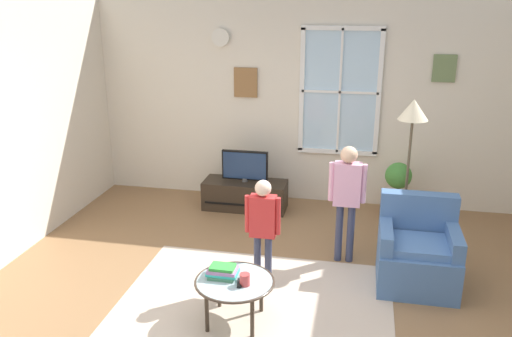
{
  "coord_description": "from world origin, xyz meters",
  "views": [
    {
      "loc": [
        0.77,
        -4.23,
        2.77
      ],
      "look_at": [
        -0.2,
        0.5,
        1.19
      ],
      "focal_mm": 37.38,
      "sensor_mm": 36.0,
      "label": 1
    }
  ],
  "objects_px": {
    "remote_near_books": "(240,283)",
    "potted_plant_by_window": "(397,190)",
    "armchair": "(417,254)",
    "person_pink_shirt": "(347,191)",
    "book_stack": "(223,271)",
    "television": "(245,166)",
    "coffee_table": "(235,283)",
    "cup": "(245,280)",
    "person_red_shirt": "(263,222)",
    "tv_stand": "(245,195)",
    "floor_lamp": "(412,125)"
  },
  "relations": [
    {
      "from": "cup",
      "to": "potted_plant_by_window",
      "type": "bearing_deg",
      "value": 63.23
    },
    {
      "from": "armchair",
      "to": "cup",
      "type": "bearing_deg",
      "value": -145.08
    },
    {
      "from": "armchair",
      "to": "remote_near_books",
      "type": "height_order",
      "value": "armchair"
    },
    {
      "from": "armchair",
      "to": "person_red_shirt",
      "type": "distance_m",
      "value": 1.59
    },
    {
      "from": "cup",
      "to": "potted_plant_by_window",
      "type": "relative_size",
      "value": 0.14
    },
    {
      "from": "person_red_shirt",
      "to": "coffee_table",
      "type": "bearing_deg",
      "value": -103.06
    },
    {
      "from": "tv_stand",
      "to": "person_pink_shirt",
      "type": "bearing_deg",
      "value": -42.01
    },
    {
      "from": "armchair",
      "to": "remote_near_books",
      "type": "xyz_separation_m",
      "value": [
        -1.56,
        -1.05,
        0.09
      ]
    },
    {
      "from": "armchair",
      "to": "remote_near_books",
      "type": "distance_m",
      "value": 1.89
    },
    {
      "from": "television",
      "to": "floor_lamp",
      "type": "relative_size",
      "value": 0.36
    },
    {
      "from": "tv_stand",
      "to": "potted_plant_by_window",
      "type": "distance_m",
      "value": 2.0
    },
    {
      "from": "tv_stand",
      "to": "remote_near_books",
      "type": "height_order",
      "value": "remote_near_books"
    },
    {
      "from": "person_red_shirt",
      "to": "potted_plant_by_window",
      "type": "distance_m",
      "value": 2.55
    },
    {
      "from": "cup",
      "to": "person_pink_shirt",
      "type": "bearing_deg",
      "value": 60.56
    },
    {
      "from": "potted_plant_by_window",
      "to": "floor_lamp",
      "type": "distance_m",
      "value": 1.44
    },
    {
      "from": "book_stack",
      "to": "person_red_shirt",
      "type": "height_order",
      "value": "person_red_shirt"
    },
    {
      "from": "armchair",
      "to": "person_pink_shirt",
      "type": "bearing_deg",
      "value": 155.15
    },
    {
      "from": "coffee_table",
      "to": "cup",
      "type": "height_order",
      "value": "cup"
    },
    {
      "from": "television",
      "to": "coffee_table",
      "type": "bearing_deg",
      "value": -79.27
    },
    {
      "from": "remote_near_books",
      "to": "potted_plant_by_window",
      "type": "bearing_deg",
      "value": 62.4
    },
    {
      "from": "remote_near_books",
      "to": "floor_lamp",
      "type": "distance_m",
      "value": 2.54
    },
    {
      "from": "tv_stand",
      "to": "television",
      "type": "relative_size",
      "value": 1.8
    },
    {
      "from": "television",
      "to": "person_red_shirt",
      "type": "bearing_deg",
      "value": -72.57
    },
    {
      "from": "remote_near_books",
      "to": "potted_plant_by_window",
      "type": "xyz_separation_m",
      "value": [
        1.44,
        2.76,
        -0.05
      ]
    },
    {
      "from": "tv_stand",
      "to": "coffee_table",
      "type": "xyz_separation_m",
      "value": [
        0.49,
        -2.58,
        0.19
      ]
    },
    {
      "from": "floor_lamp",
      "to": "potted_plant_by_window",
      "type": "bearing_deg",
      "value": 91.34
    },
    {
      "from": "coffee_table",
      "to": "armchair",
      "type": "bearing_deg",
      "value": 31.9
    },
    {
      "from": "tv_stand",
      "to": "person_pink_shirt",
      "type": "height_order",
      "value": "person_pink_shirt"
    },
    {
      "from": "armchair",
      "to": "remote_near_books",
      "type": "relative_size",
      "value": 6.21
    },
    {
      "from": "person_pink_shirt",
      "to": "coffee_table",
      "type": "bearing_deg",
      "value": -123.49
    },
    {
      "from": "book_stack",
      "to": "floor_lamp",
      "type": "distance_m",
      "value": 2.57
    },
    {
      "from": "floor_lamp",
      "to": "person_red_shirt",
      "type": "bearing_deg",
      "value": -139.68
    },
    {
      "from": "book_stack",
      "to": "television",
      "type": "bearing_deg",
      "value": 98.32
    },
    {
      "from": "armchair",
      "to": "person_pink_shirt",
      "type": "relative_size",
      "value": 0.67
    },
    {
      "from": "cup",
      "to": "remote_near_books",
      "type": "distance_m",
      "value": 0.06
    },
    {
      "from": "remote_near_books",
      "to": "potted_plant_by_window",
      "type": "height_order",
      "value": "potted_plant_by_window"
    },
    {
      "from": "armchair",
      "to": "person_red_shirt",
      "type": "xyz_separation_m",
      "value": [
        -1.48,
        -0.42,
        0.39
      ]
    },
    {
      "from": "coffee_table",
      "to": "potted_plant_by_window",
      "type": "bearing_deg",
      "value": 61.12
    },
    {
      "from": "tv_stand",
      "to": "potted_plant_by_window",
      "type": "height_order",
      "value": "potted_plant_by_window"
    },
    {
      "from": "book_stack",
      "to": "floor_lamp",
      "type": "relative_size",
      "value": 0.16
    },
    {
      "from": "person_red_shirt",
      "to": "remote_near_books",
      "type": "bearing_deg",
      "value": -97.37
    },
    {
      "from": "tv_stand",
      "to": "remote_near_books",
      "type": "relative_size",
      "value": 7.94
    },
    {
      "from": "person_pink_shirt",
      "to": "television",
      "type": "bearing_deg",
      "value": 138.05
    },
    {
      "from": "armchair",
      "to": "floor_lamp",
      "type": "bearing_deg",
      "value": 97.31
    },
    {
      "from": "television",
      "to": "person_red_shirt",
      "type": "height_order",
      "value": "person_red_shirt"
    },
    {
      "from": "coffee_table",
      "to": "floor_lamp",
      "type": "relative_size",
      "value": 0.41
    },
    {
      "from": "armchair",
      "to": "person_pink_shirt",
      "type": "distance_m",
      "value": 0.94
    },
    {
      "from": "television",
      "to": "person_pink_shirt",
      "type": "xyz_separation_m",
      "value": [
        1.38,
        -1.24,
        0.2
      ]
    },
    {
      "from": "book_stack",
      "to": "cup",
      "type": "relative_size",
      "value": 2.56
    },
    {
      "from": "remote_near_books",
      "to": "person_red_shirt",
      "type": "relative_size",
      "value": 0.12
    }
  ]
}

